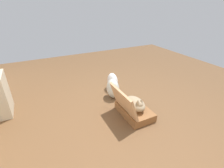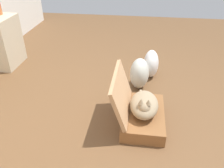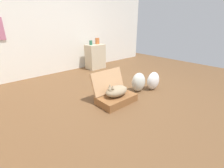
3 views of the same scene
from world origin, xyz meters
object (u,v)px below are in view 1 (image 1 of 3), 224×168
cat (135,104)px  plastic_bag_clear (113,81)px  suitcase_base (134,111)px  plastic_bag_white (113,88)px

cat → plastic_bag_clear: bearing=-4.3°
suitcase_base → cat: 0.16m
plastic_bag_white → plastic_bag_clear: bearing=-25.3°
cat → plastic_bag_clear: 1.01m
suitcase_base → plastic_bag_clear: size_ratio=1.78×
cat → plastic_bag_white: size_ratio=1.32×
cat → plastic_bag_white: 0.70m
suitcase_base → plastic_bag_white: plastic_bag_white is taller
plastic_bag_clear → plastic_bag_white: bearing=154.7°
cat → plastic_bag_white: plastic_bag_white is taller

